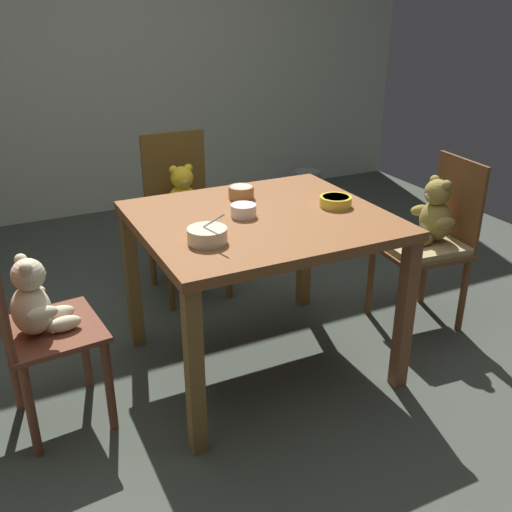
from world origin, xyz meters
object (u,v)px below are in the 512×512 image
Objects in this scene: teddy_chair_near_left at (35,313)px; teddy_chair_far_center at (183,206)px; teddy_chair_near_right at (430,231)px; porridge_bowl_yellow_near_right at (336,201)px; porridge_bowl_white_center at (243,210)px; porridge_bowl_terracotta_far_center at (241,192)px; dining_table at (261,236)px; porridge_bowl_cream_near_left at (207,235)px; metal_pail at (307,183)px.

teddy_chair_far_center is (0.93, 0.93, 0.00)m from teddy_chair_near_left.
porridge_bowl_yellow_near_right is at bearing 6.97° from teddy_chair_near_right.
teddy_chair_far_center reaches higher than teddy_chair_near_right.
teddy_chair_near_left reaches higher than porridge_bowl_yellow_near_right.
porridge_bowl_terracotta_far_center is (0.10, 0.23, 0.00)m from porridge_bowl_white_center.
teddy_chair_far_center is 6.35× the size of porridge_bowl_yellow_near_right.
porridge_bowl_yellow_near_right is (0.43, -0.06, -0.00)m from porridge_bowl_white_center.
porridge_bowl_cream_near_left is (-0.32, -0.18, 0.13)m from dining_table.
teddy_chair_far_center reaches higher than dining_table.
porridge_bowl_cream_near_left is (-1.29, -0.16, 0.27)m from teddy_chair_near_right.
teddy_chair_near_left is 3.33m from metal_pail.
dining_table is at bearing -95.35° from porridge_bowl_terracotta_far_center.
porridge_bowl_yellow_near_right is (-0.61, -0.02, 0.26)m from teddy_chair_near_right.
porridge_bowl_cream_near_left is 0.55m from porridge_bowl_terracotta_far_center.
teddy_chair_far_center is (-0.04, 0.92, -0.14)m from dining_table.
porridge_bowl_white_center is (-0.07, 0.03, 0.12)m from dining_table.
porridge_bowl_terracotta_far_center is at bearing 138.60° from porridge_bowl_yellow_near_right.
dining_table is 7.28× the size of porridge_bowl_yellow_near_right.
teddy_chair_far_center is 2.04m from metal_pail.
teddy_chair_near_left is 3.92× the size of metal_pail.
porridge_bowl_yellow_near_right is at bearing 11.69° from porridge_bowl_cream_near_left.
porridge_bowl_white_center is at bearing 160.35° from dining_table.
dining_table is 0.29m from porridge_bowl_terracotta_far_center.
metal_pail is at bearing -99.55° from teddy_chair_near_right.
teddy_chair_near_left is 1.32m from teddy_chair_far_center.
porridge_bowl_cream_near_left reaches higher than teddy_chair_near_right.
teddy_chair_near_left reaches higher than porridge_bowl_white_center.
teddy_chair_near_right is (0.97, -0.02, -0.14)m from dining_table.
porridge_bowl_yellow_near_right reaches higher than dining_table.
teddy_chair_far_center is at bearing 75.69° from porridge_bowl_cream_near_left.
dining_table is at bearing 2.58° from teddy_chair_far_center.
porridge_bowl_terracotta_far_center reaches higher than metal_pail.
dining_table is at bearing -5.00° from teddy_chair_near_left.
porridge_bowl_terracotta_far_center is (0.34, 0.43, -0.00)m from porridge_bowl_cream_near_left.
teddy_chair_near_left is at bearing 165.50° from porridge_bowl_cream_near_left.
porridge_bowl_cream_near_left is at bearing -151.04° from dining_table.
teddy_chair_far_center reaches higher than porridge_bowl_cream_near_left.
dining_table is 1.19× the size of teddy_chair_near_right.
porridge_bowl_yellow_near_right reaches higher than metal_pail.
porridge_bowl_yellow_near_right is at bearing -5.91° from dining_table.
porridge_bowl_cream_near_left is (-0.25, -0.20, 0.00)m from porridge_bowl_white_center.
teddy_chair_near_right is at bearing 1.88° from porridge_bowl_yellow_near_right.
teddy_chair_far_center reaches higher than porridge_bowl_yellow_near_right.
porridge_bowl_cream_near_left is at bearing -140.75° from porridge_bowl_white_center.
porridge_bowl_yellow_near_right is (0.68, 0.14, -0.01)m from porridge_bowl_cream_near_left.
porridge_bowl_white_center reaches higher than metal_pail.
porridge_bowl_white_center is 0.92× the size of porridge_bowl_terracotta_far_center.
porridge_bowl_terracotta_far_center is at bearing 51.59° from porridge_bowl_cream_near_left.
porridge_bowl_cream_near_left is 1.09× the size of porridge_bowl_yellow_near_right.
porridge_bowl_cream_near_left is at bearing -128.41° from porridge_bowl_terracotta_far_center.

